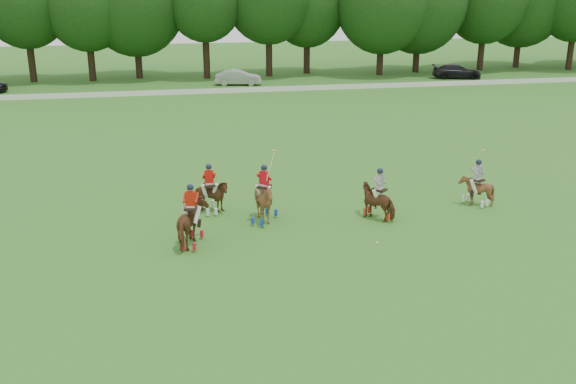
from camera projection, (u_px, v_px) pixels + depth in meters
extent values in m
plane|color=#2C651C|center=(320.00, 265.00, 22.59)|extent=(180.00, 180.00, 0.00)
cylinder|color=black|center=(31.00, 57.00, 64.08)|extent=(0.70, 0.70, 4.98)
cylinder|color=black|center=(91.00, 58.00, 64.84)|extent=(0.70, 0.70, 4.64)
ellipsoid|color=black|center=(86.00, 0.00, 63.10)|extent=(8.80, 8.80, 10.13)
cylinder|color=black|center=(138.00, 57.00, 66.73)|extent=(0.70, 0.70, 4.31)
cylinder|color=black|center=(206.00, 53.00, 66.49)|extent=(0.70, 0.70, 5.24)
cylinder|color=black|center=(269.00, 51.00, 67.99)|extent=(0.70, 0.70, 5.19)
cylinder|color=black|center=(307.00, 53.00, 70.22)|extent=(0.70, 0.70, 4.48)
ellipsoid|color=black|center=(307.00, 1.00, 68.53)|extent=(8.60, 8.60, 9.89)
cylinder|color=black|center=(380.00, 55.00, 69.08)|extent=(0.70, 0.70, 4.21)
cylinder|color=black|center=(416.00, 54.00, 71.25)|extent=(0.70, 0.70, 4.07)
cylinder|color=black|center=(481.00, 49.00, 72.83)|extent=(0.70, 0.70, 4.79)
cylinder|color=black|center=(517.00, 48.00, 75.35)|extent=(0.70, 0.70, 4.44)
cylinder|color=black|center=(571.00, 48.00, 73.25)|extent=(0.70, 0.70, 4.86)
cube|color=white|center=(217.00, 91.00, 57.92)|extent=(120.00, 0.10, 0.44)
imported|color=#A2A2A7|center=(238.00, 78.00, 62.44)|extent=(4.64, 2.29, 1.46)
imported|color=black|center=(457.00, 72.00, 66.79)|extent=(5.33, 3.25, 1.45)
imported|color=#4D2B14|center=(192.00, 224.00, 24.05)|extent=(1.48, 2.23, 1.73)
cube|color=black|center=(191.00, 208.00, 23.85)|extent=(0.58, 0.66, 0.08)
cylinder|color=tan|center=(183.00, 210.00, 23.90)|extent=(0.09, 0.21, 1.29)
imported|color=#4D2B14|center=(210.00, 197.00, 27.58)|extent=(1.50, 1.30, 1.45)
cube|color=black|center=(209.00, 185.00, 27.42)|extent=(0.47, 0.58, 0.08)
cylinder|color=tan|center=(216.00, 186.00, 27.52)|extent=(0.04, 0.21, 1.29)
imported|color=#4D2B14|center=(264.00, 202.00, 26.45)|extent=(2.11, 2.15, 1.78)
cube|color=black|center=(264.00, 186.00, 26.25)|extent=(0.69, 0.71, 0.08)
cylinder|color=tan|center=(271.00, 166.00, 25.84)|extent=(0.48, 0.64, 1.08)
imported|color=#4D2B14|center=(379.00, 202.00, 26.91)|extent=(1.75, 1.82, 1.47)
cube|color=black|center=(379.00, 190.00, 26.74)|extent=(0.70, 0.71, 0.08)
cylinder|color=tan|center=(376.00, 193.00, 26.54)|extent=(0.16, 0.18, 1.29)
imported|color=#4D2B14|center=(476.00, 190.00, 28.52)|extent=(1.55, 1.61, 1.38)
cube|color=black|center=(477.00, 180.00, 28.36)|extent=(0.64, 0.70, 0.08)
cylinder|color=tan|center=(475.00, 161.00, 27.90)|extent=(0.37, 0.70, 1.08)
sphere|color=white|center=(377.00, 243.00, 24.42)|extent=(0.09, 0.09, 0.09)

